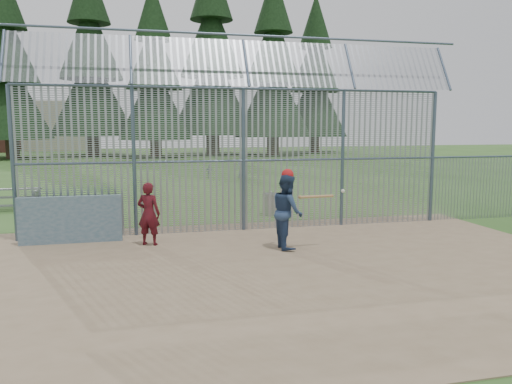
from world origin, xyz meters
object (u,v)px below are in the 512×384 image
object	(u,v)px
onlooker	(149,214)
trash_can	(270,204)
dugout_wall	(71,220)
batter	(287,211)

from	to	relation	value
onlooker	trash_can	xyz separation A→B (m)	(4.06, 3.42, -0.43)
dugout_wall	onlooker	size ratio (longest dim) A/B	1.59
dugout_wall	onlooker	bearing A→B (deg)	-18.92
dugout_wall	batter	size ratio (longest dim) A/B	1.38
batter	onlooker	distance (m)	3.44
batter	onlooker	world-z (taller)	batter
onlooker	batter	bearing A→B (deg)	-176.37
onlooker	trash_can	world-z (taller)	onlooker
onlooker	trash_can	distance (m)	5.33
onlooker	trash_can	bearing A→B (deg)	-117.46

